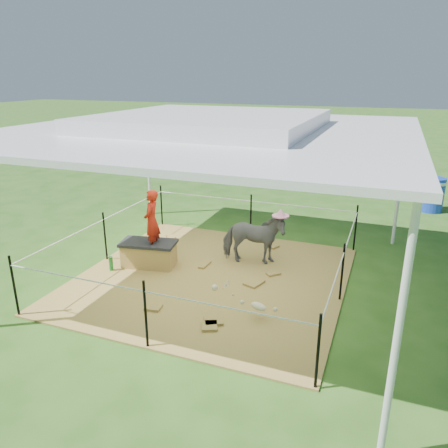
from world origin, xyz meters
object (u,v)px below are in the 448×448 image
(green_bottle, at_px, (111,264))
(picnic_table_near, at_px, (356,175))
(woman, at_px, (151,216))
(pony, at_px, (253,239))
(straw_bale, at_px, (149,255))
(foal, at_px, (258,305))
(trash_barrel, at_px, (432,195))
(distant_person, at_px, (377,173))

(green_bottle, distance_m, picnic_table_near, 9.01)
(woman, relative_size, pony, 0.97)
(straw_bale, height_order, picnic_table_near, picnic_table_near)
(green_bottle, relative_size, picnic_table_near, 0.14)
(foal, bearing_deg, trash_barrel, 91.44)
(picnic_table_near, bearing_deg, trash_barrel, -60.30)
(picnic_table_near, xyz_separation_m, distant_person, (0.64, -0.73, 0.27))
(straw_bale, bearing_deg, pony, 23.91)
(straw_bale, height_order, foal, foal)
(foal, bearing_deg, distant_person, 104.19)
(pony, relative_size, distant_person, 0.89)
(green_bottle, bearing_deg, picnic_table_near, 66.23)
(woman, bearing_deg, foal, 54.98)
(woman, height_order, picnic_table_near, woman)
(green_bottle, height_order, foal, foal)
(woman, relative_size, trash_barrel, 1.28)
(trash_barrel, height_order, distant_person, distant_person)
(straw_bale, relative_size, pony, 0.81)
(straw_bale, distance_m, pony, 2.00)
(straw_bale, distance_m, picnic_table_near, 8.38)
(woman, xyz_separation_m, picnic_table_near, (2.98, 7.79, -0.63))
(woman, height_order, green_bottle, woman)
(straw_bale, xyz_separation_m, pony, (1.81, 0.80, 0.29))
(pony, distance_m, picnic_table_near, 7.10)
(pony, bearing_deg, picnic_table_near, -23.11)
(straw_bale, distance_m, green_bottle, 0.72)
(green_bottle, distance_m, distant_person, 8.66)
(picnic_table_near, bearing_deg, distant_person, -66.84)
(distant_person, bearing_deg, foal, 61.60)
(picnic_table_near, distance_m, distant_person, 1.01)
(woman, relative_size, distant_person, 0.86)
(straw_bale, xyz_separation_m, green_bottle, (-0.55, -0.45, -0.08))
(straw_bale, bearing_deg, foal, -23.48)
(straw_bale, relative_size, trash_barrel, 1.06)
(green_bottle, bearing_deg, woman, 34.70)
(green_bottle, height_order, picnic_table_near, picnic_table_near)
(straw_bale, distance_m, foal, 2.72)
(straw_bale, xyz_separation_m, foal, (2.50, -1.08, 0.01))
(green_bottle, xyz_separation_m, distant_person, (4.27, 7.51, 0.51))
(trash_barrel, bearing_deg, straw_bale, -131.58)
(woman, xyz_separation_m, trash_barrel, (5.10, 5.87, -0.58))
(green_bottle, height_order, pony, pony)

